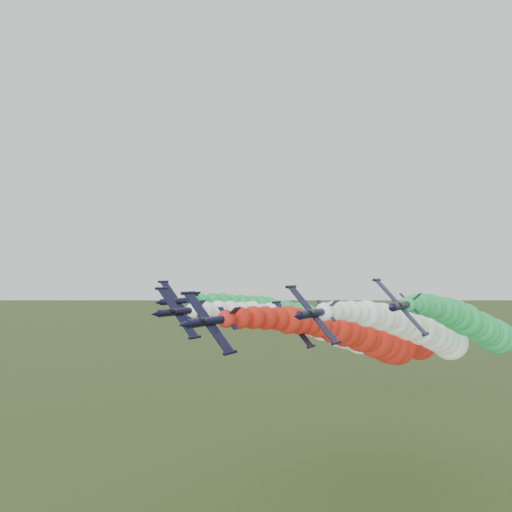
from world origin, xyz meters
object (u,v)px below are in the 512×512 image
object	(u,v)px
jet_inner_right	(423,331)
jet_lead	(365,338)
jet_outer_right	(476,326)
jet_outer_left	(311,320)
jet_trail	(395,336)
jet_inner_left	(326,329)

from	to	relation	value
jet_inner_right	jet_lead	bearing A→B (deg)	-137.72
jet_inner_right	jet_outer_right	xyz separation A→B (m)	(10.38, 7.66, 1.07)
jet_outer_left	jet_trail	distance (m)	23.32
jet_outer_left	jet_outer_right	bearing A→B (deg)	-4.85
jet_inner_right	jet_outer_right	distance (m)	12.94
jet_lead	jet_inner_left	world-z (taller)	jet_inner_left
jet_outer_right	jet_trail	distance (m)	24.23
jet_inner_left	jet_outer_left	xyz separation A→B (m)	(-10.05, 12.92, 0.71)
jet_lead	jet_outer_left	bearing A→B (deg)	137.65
jet_inner_right	jet_trail	distance (m)	21.33
jet_outer_right	jet_lead	bearing A→B (deg)	-140.53
jet_inner_left	jet_inner_right	size ratio (longest dim) A/B	1.00
jet_trail	jet_outer_right	bearing A→B (deg)	-25.38
jet_inner_left	jet_trail	size ratio (longest dim) A/B	0.99
jet_inner_left	jet_trail	bearing A→B (deg)	58.20
jet_trail	jet_lead	bearing A→B (deg)	-88.49
jet_outer_left	jet_inner_right	bearing A→B (deg)	-18.90
jet_inner_left	jet_outer_left	distance (m)	16.38
jet_lead	jet_outer_right	xyz separation A→B (m)	(20.75, 17.09, 2.15)
jet_lead	jet_outer_right	bearing A→B (deg)	39.47
jet_inner_left	jet_inner_right	bearing A→B (deg)	3.88
jet_trail	jet_inner_left	bearing A→B (deg)	-121.80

